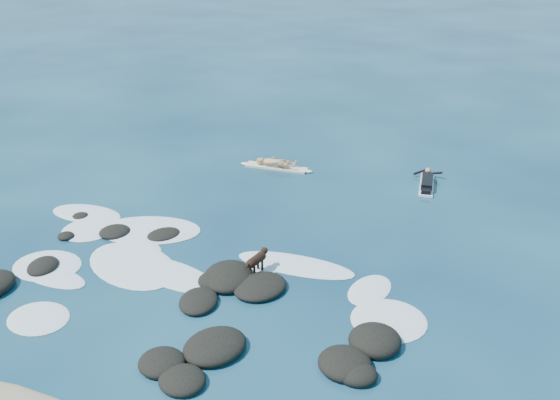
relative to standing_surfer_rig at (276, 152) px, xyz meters
The scene contains 6 objects.
ground 8.87m from the standing_surfer_rig, 76.93° to the right, with size 160.00×160.00×0.00m, color #0A2642.
reef_rocks 10.99m from the standing_surfer_rig, 73.93° to the right, with size 13.83×7.84×0.59m.
breaking_foam 8.60m from the standing_surfer_rig, 88.04° to the right, with size 14.39×8.01×0.12m.
standing_surfer_rig is the anchor object (origin of this frame).
paddling_surfer_rig 6.33m from the standing_surfer_rig, ahead, with size 1.28×2.63×0.45m.
dog 8.61m from the standing_surfer_rig, 66.87° to the right, with size 0.37×1.17×0.74m.
Camera 1 is at (9.20, -13.43, 9.76)m, focal length 40.00 mm.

